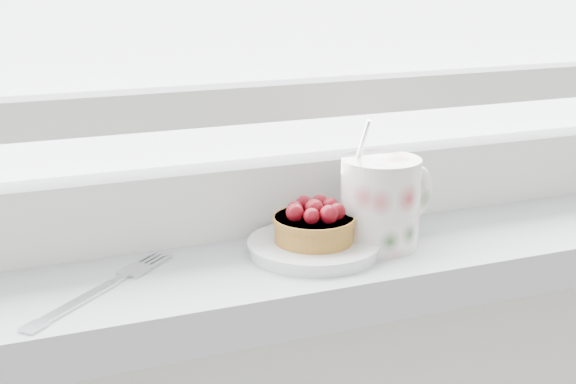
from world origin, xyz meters
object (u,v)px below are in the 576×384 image
saucer (314,247)px  fork (101,289)px  raspberry_tart (314,223)px  floral_mug (382,200)px

saucer → fork: size_ratio=0.86×
fork → raspberry_tart: bearing=3.9°
raspberry_tart → fork: bearing=-176.1°
saucer → fork: (-0.20, -0.01, -0.00)m
saucer → raspberry_tart: bearing=-5.3°
raspberry_tart → floral_mug: (0.07, -0.00, 0.02)m
raspberry_tart → floral_mug: bearing=-1.5°
raspberry_tart → fork: raspberry_tart is taller
saucer → floral_mug: (0.07, -0.00, 0.04)m
fork → floral_mug: bearing=2.5°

